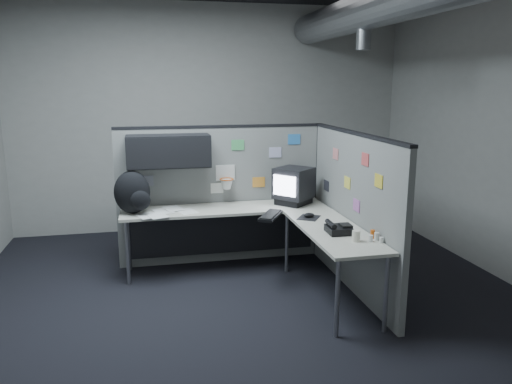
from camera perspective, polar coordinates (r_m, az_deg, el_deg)
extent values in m
cube|color=black|center=(4.96, -0.45, -12.74)|extent=(5.60, 5.60, 0.01)
cube|color=#9E9E99|center=(7.28, -5.10, 8.34)|extent=(5.60, 0.01, 3.20)
cube|color=#9E9E99|center=(1.91, 17.21, -3.27)|extent=(5.60, 0.01, 3.20)
cylinder|color=slate|center=(5.72, 12.22, 17.08)|extent=(0.16, 0.16, 0.30)
cube|color=slate|center=(5.91, -3.89, -0.41)|extent=(2.43, 0.06, 1.60)
cube|color=black|center=(5.78, -4.00, 7.49)|extent=(2.43, 0.07, 0.03)
cube|color=black|center=(6.19, 7.02, 0.11)|extent=(0.07, 0.07, 1.60)
cube|color=black|center=(5.55, -9.97, 4.65)|extent=(0.90, 0.35, 0.35)
cube|color=black|center=(5.38, -9.88, 4.41)|extent=(0.90, 0.02, 0.33)
cube|color=silver|center=(5.82, -3.53, 2.22)|extent=(0.22, 0.02, 0.18)
torus|color=#D85914|center=(5.74, -3.38, 1.47)|extent=(0.16, 0.16, 0.01)
cone|color=white|center=(5.75, -3.37, 0.89)|extent=(0.14, 0.14, 0.11)
cube|color=gray|center=(5.77, -12.39, 1.25)|extent=(0.15, 0.01, 0.12)
cube|color=#4CB266|center=(5.80, -2.11, 5.40)|extent=(0.15, 0.01, 0.12)
cube|color=orange|center=(5.92, 0.31, 1.13)|extent=(0.15, 0.01, 0.12)
cube|color=silver|center=(5.91, 2.21, 4.55)|extent=(0.15, 0.01, 0.12)
cube|color=#337FCC|center=(5.95, 4.38, 6.03)|extent=(0.15, 0.01, 0.12)
cube|color=silver|center=(5.84, -4.48, 0.45)|extent=(0.15, 0.01, 0.12)
cube|color=slate|center=(5.21, 10.97, -2.35)|extent=(0.06, 2.23, 1.60)
cube|color=black|center=(5.07, 11.35, 6.61)|extent=(0.07, 2.23, 0.03)
cube|color=#D87F7F|center=(5.48, 9.08, 4.32)|extent=(0.01, 0.15, 0.12)
cube|color=#E5D84C|center=(5.20, 10.38, 1.06)|extent=(0.01, 0.15, 0.12)
cube|color=#CC4C4C|center=(4.79, 12.36, 3.66)|extent=(0.01, 0.15, 0.12)
cube|color=#26262D|center=(5.78, 8.04, 0.74)|extent=(0.01, 0.15, 0.12)
cube|color=gold|center=(4.55, 13.84, 1.22)|extent=(0.01, 0.15, 0.12)
cube|color=#B266B2|center=(5.02, 11.40, -1.50)|extent=(0.01, 0.15, 0.12)
cube|color=beige|center=(5.62, -3.54, -1.96)|extent=(2.30, 0.56, 0.03)
cube|color=beige|center=(4.85, 8.80, -4.38)|extent=(0.56, 1.55, 0.03)
cube|color=black|center=(5.91, -3.83, -4.41)|extent=(2.18, 0.02, 0.55)
cylinder|color=gray|center=(5.45, -14.47, -6.78)|extent=(0.04, 0.04, 0.70)
cylinder|color=gray|center=(5.87, -14.34, -5.40)|extent=(0.04, 0.04, 0.70)
cylinder|color=gray|center=(5.65, 3.53, -5.73)|extent=(0.04, 0.04, 0.70)
cylinder|color=gray|center=(4.29, 9.28, -11.90)|extent=(0.04, 0.04, 0.70)
cylinder|color=gray|center=(4.46, 14.65, -11.17)|extent=(0.04, 0.04, 0.70)
cube|color=black|center=(5.80, 4.31, -1.01)|extent=(0.47, 0.46, 0.07)
cube|color=black|center=(5.75, 4.34, 1.03)|extent=(0.52, 0.52, 0.35)
cube|color=silver|center=(5.59, 3.26, 0.72)|extent=(0.20, 0.23, 0.23)
cube|color=black|center=(5.21, 1.67, -2.75)|extent=(0.35, 0.45, 0.03)
cube|color=black|center=(5.21, 1.67, -2.54)|extent=(0.31, 0.42, 0.01)
cube|color=black|center=(5.22, 6.06, -2.92)|extent=(0.30, 0.31, 0.01)
ellipsoid|color=black|center=(5.21, 6.07, -2.64)|extent=(0.13, 0.10, 0.05)
cube|color=black|center=(4.72, 9.43, -4.27)|extent=(0.22, 0.24, 0.06)
cylinder|color=black|center=(4.70, 8.55, -3.63)|extent=(0.06, 0.22, 0.05)
cube|color=black|center=(4.72, 10.22, -3.77)|extent=(0.10, 0.13, 0.02)
cylinder|color=silver|center=(4.58, 13.63, -4.95)|extent=(0.05, 0.05, 0.07)
cylinder|color=silver|center=(4.53, 12.98, -5.20)|extent=(0.05, 0.05, 0.06)
cylinder|color=silver|center=(4.52, 14.13, -5.33)|extent=(0.04, 0.04, 0.05)
cylinder|color=#D85914|center=(4.62, 13.17, -4.71)|extent=(0.05, 0.05, 0.08)
cylinder|color=silver|center=(4.51, 11.37, -4.94)|extent=(0.09, 0.09, 0.10)
cube|color=white|center=(5.49, -7.89, -2.21)|extent=(0.26, 0.31, 0.00)
cube|color=white|center=(5.53, -10.54, -2.18)|extent=(0.26, 0.31, 0.00)
cube|color=white|center=(5.37, -12.38, -2.65)|extent=(0.26, 0.31, 0.00)
cube|color=white|center=(5.61, -9.45, -1.86)|extent=(0.26, 0.31, 0.00)
cube|color=white|center=(5.34, -11.23, -2.65)|extent=(0.26, 0.31, 0.00)
ellipsoid|color=black|center=(5.47, -13.98, -0.03)|extent=(0.43, 0.35, 0.46)
ellipsoid|color=black|center=(5.35, -13.07, -0.95)|extent=(0.23, 0.16, 0.21)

